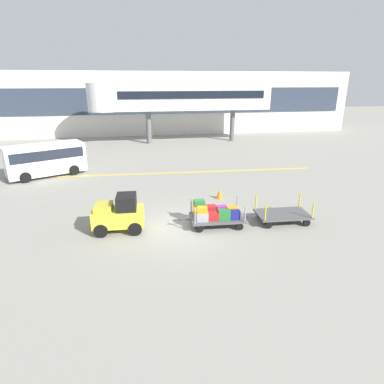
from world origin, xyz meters
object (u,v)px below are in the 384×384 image
Objects in this scene: shuttle_van at (45,157)px; safety_cone_near at (219,194)px; baggage_cart_lead at (215,214)px; baggage_cart_middle at (282,214)px; baggage_tug at (119,214)px.

shuttle_van is 9.36× the size of safety_cone_near.
baggage_cart_lead and baggage_cart_middle have the same top height.
safety_cone_near is (5.14, 3.01, -0.48)m from baggage_tug.
baggage_cart_lead is 13.24m from shuttle_van.
baggage_cart_middle is at bearing -38.66° from shuttle_van.
baggage_tug is 4.08m from baggage_cart_lead.
baggage_tug is at bearing 176.90° from baggage_cart_lead.
shuttle_van is at bearing 141.34° from baggage_cart_middle.
baggage_tug reaches higher than baggage_cart_lead.
shuttle_van is (-5.04, 9.36, 0.48)m from baggage_tug.
baggage_cart_lead is 5.52× the size of safety_cone_near.
baggage_tug is 3.92× the size of safety_cone_near.
baggage_cart_lead is at bearing -46.45° from shuttle_van.
baggage_tug is at bearing -149.66° from safety_cone_near.
baggage_tug is at bearing -61.72° from shuttle_van.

